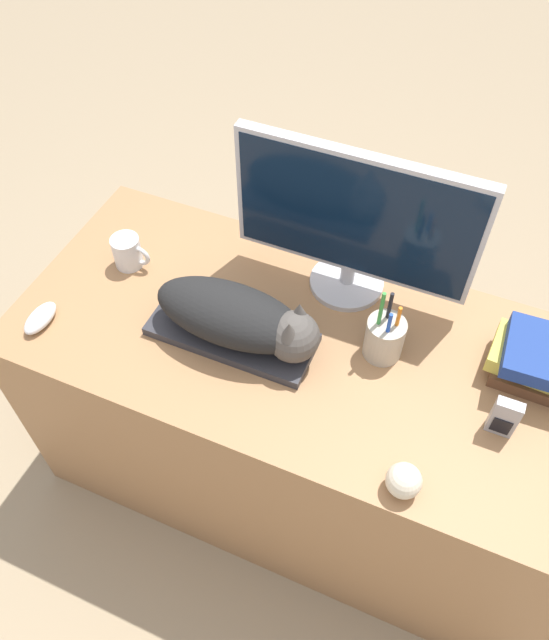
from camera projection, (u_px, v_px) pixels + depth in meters
name	position (u px, v px, depth m)	size (l,w,h in m)	color
ground_plane	(261.00, 567.00, 1.85)	(12.00, 12.00, 0.00)	#998466
desk	(306.00, 418.00, 1.76)	(1.47, 0.65, 0.70)	#9E7047
keyboard	(232.00, 334.00, 1.49)	(0.40, 0.16, 0.02)	#2D2D33
cat	(242.00, 318.00, 1.42)	(0.40, 0.16, 0.14)	black
monitor	(354.00, 221.00, 1.44)	(0.59, 0.19, 0.40)	#B7B7BC
computer_mouse	(40.00, 318.00, 1.51)	(0.05, 0.11, 0.04)	silver
coffee_mug	(128.00, 252.00, 1.62)	(0.10, 0.07, 0.09)	silver
pen_cup	(384.00, 338.00, 1.43)	(0.09, 0.09, 0.21)	#B2A893
baseball	(404.00, 481.00, 1.23)	(0.07, 0.07, 0.07)	beige
phone	(504.00, 418.00, 1.30)	(0.06, 0.03, 0.10)	#99999E
book_stack	(541.00, 362.00, 1.38)	(0.22, 0.17, 0.11)	brown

